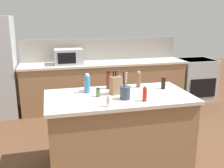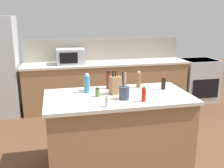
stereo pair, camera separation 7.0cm
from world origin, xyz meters
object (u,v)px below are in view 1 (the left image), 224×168
at_px(hot_sauce_bottle, 145,94).
at_px(salt_shaker, 108,102).
at_px(spice_jar_oregano, 98,93).
at_px(range_oven, 195,79).
at_px(knife_block, 116,85).
at_px(utensil_crock, 125,92).
at_px(soy_sauce_bottle, 163,83).
at_px(pepper_grinder, 139,80).
at_px(honey_jar, 87,86).
at_px(dish_soap_bottle, 87,84).
at_px(microwave, 69,57).
at_px(vinegar_bottle, 109,80).

bearing_deg(hot_sauce_bottle, salt_shaker, -169.18).
bearing_deg(spice_jar_oregano, range_oven, 39.67).
xyz_separation_m(knife_block, utensil_crock, (0.06, -0.22, -0.03)).
bearing_deg(soy_sauce_bottle, pepper_grinder, 151.67).
xyz_separation_m(salt_shaker, spice_jar_oregano, (-0.04, 0.37, -0.01)).
bearing_deg(honey_jar, knife_block, -33.50).
bearing_deg(spice_jar_oregano, knife_block, 14.28).
relative_size(utensil_crock, pepper_grinder, 1.46).
height_order(range_oven, knife_block, knife_block).
relative_size(range_oven, knife_block, 3.17).
height_order(utensil_crock, spice_jar_oregano, utensil_crock).
height_order(knife_block, dish_soap_bottle, knife_block).
height_order(soy_sauce_bottle, spice_jar_oregano, soy_sauce_bottle).
relative_size(range_oven, microwave, 1.69).
xyz_separation_m(microwave, hot_sauce_bottle, (0.64, -2.48, -0.07)).
relative_size(range_oven, dish_soap_bottle, 3.79).
bearing_deg(knife_block, range_oven, 27.01).
distance_m(microwave, utensil_crock, 2.40).
bearing_deg(vinegar_bottle, hot_sauce_bottle, -64.68).
relative_size(range_oven, salt_shaker, 7.57).
bearing_deg(range_oven, salt_shaker, -135.50).
bearing_deg(salt_shaker, dish_soap_bottle, 103.96).
bearing_deg(soy_sauce_bottle, salt_shaker, -149.90).
bearing_deg(utensil_crock, dish_soap_bottle, 137.66).
bearing_deg(hot_sauce_bottle, spice_jar_oregano, 149.42).
bearing_deg(salt_shaker, honey_jar, 101.66).
height_order(salt_shaker, honey_jar, honey_jar).
bearing_deg(soy_sauce_bottle, range_oven, 49.69).
distance_m(honey_jar, vinegar_bottle, 0.30).
relative_size(knife_block, spice_jar_oregano, 2.65).
relative_size(microwave, knife_block, 1.87).
bearing_deg(honey_jar, salt_shaker, -78.34).
height_order(honey_jar, vinegar_bottle, vinegar_bottle).
relative_size(microwave, soy_sauce_bottle, 3.24).
bearing_deg(microwave, spice_jar_oregano, -85.74).
xyz_separation_m(utensil_crock, honey_jar, (-0.38, 0.43, -0.02)).
xyz_separation_m(microwave, vinegar_bottle, (0.36, -1.89, -0.04)).
xyz_separation_m(soy_sauce_bottle, spice_jar_oregano, (-0.89, -0.13, -0.03)).
bearing_deg(dish_soap_bottle, range_oven, 36.15).
relative_size(honey_jar, vinegar_bottle, 0.57).
distance_m(pepper_grinder, vinegar_bottle, 0.40).
height_order(microwave, hot_sauce_bottle, microwave).
height_order(honey_jar, dish_soap_bottle, dish_soap_bottle).
bearing_deg(pepper_grinder, honey_jar, -179.10).
xyz_separation_m(dish_soap_bottle, vinegar_bottle, (0.30, 0.12, -0.00)).
distance_m(microwave, spice_jar_oregano, 2.20).
distance_m(soy_sauce_bottle, spice_jar_oregano, 0.90).
bearing_deg(range_oven, hot_sauce_bottle, -131.18).
bearing_deg(soy_sauce_bottle, dish_soap_bottle, 176.39).
distance_m(soy_sauce_bottle, honey_jar, 0.99).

